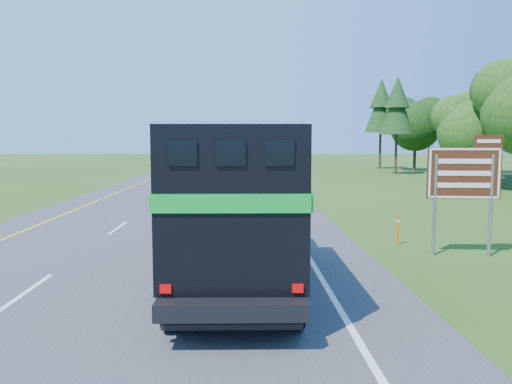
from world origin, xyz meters
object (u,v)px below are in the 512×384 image
at_px(white_suv, 170,168).
at_px(far_car, 210,156).
at_px(horse_truck, 237,203).
at_px(exit_sign, 465,178).

distance_m(white_suv, far_car, 53.22).
bearing_deg(white_suv, horse_truck, -83.18).
bearing_deg(exit_sign, far_car, 105.08).
height_order(far_car, exit_sign, exit_sign).
height_order(horse_truck, far_car, horse_truck).
bearing_deg(exit_sign, horse_truck, -150.04).
bearing_deg(white_suv, exit_sign, -72.11).
bearing_deg(exit_sign, white_suv, 117.90).
bearing_deg(horse_truck, white_suv, 101.21).
relative_size(white_suv, exit_sign, 1.67).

